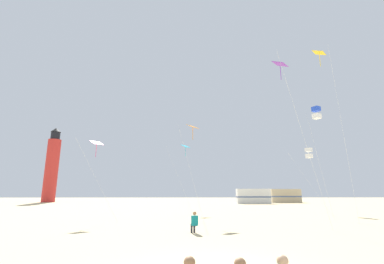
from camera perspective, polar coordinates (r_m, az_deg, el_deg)
name	(u,v)px	position (r m, az deg, el deg)	size (l,w,h in m)	color
kite_flyer_standing	(194,222)	(15.47, 0.48, -18.66)	(0.42, 0.55, 1.16)	#147F84
kite_box_blue	(316,113)	(27.38, 25.10, 3.73)	(1.42, 1.42, 9.99)	silver
kite_diamond_cyan	(185,149)	(31.82, -1.51, -3.56)	(3.18, 2.98, 7.77)	silver
kite_box_white	(309,153)	(33.10, 23.74, -4.13)	(3.11, 3.05, 7.12)	silver
kite_diamond_gold	(321,60)	(24.46, 25.94, 13.67)	(2.05, 2.05, 13.46)	silver
kite_diamond_orange	(193,130)	(23.44, 0.13, 0.49)	(2.09, 1.89, 8.07)	silver
kite_diamond_rainbow	(97,145)	(23.25, -19.75, -2.70)	(3.15, 2.92, 6.38)	silver
kite_diamond_violet	(282,70)	(19.89, 18.67, 12.48)	(2.93, 2.60, 11.18)	silver
lighthouse_distant	(52,166)	(68.46, -27.82, -6.54)	(2.80, 2.80, 16.80)	red
rv_van_white	(253,196)	(54.84, 12.96, -13.25)	(6.51, 2.54, 2.80)	white
rv_van_tan	(285,196)	(61.52, 19.24, -12.79)	(6.57, 2.74, 2.80)	#C6B28C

